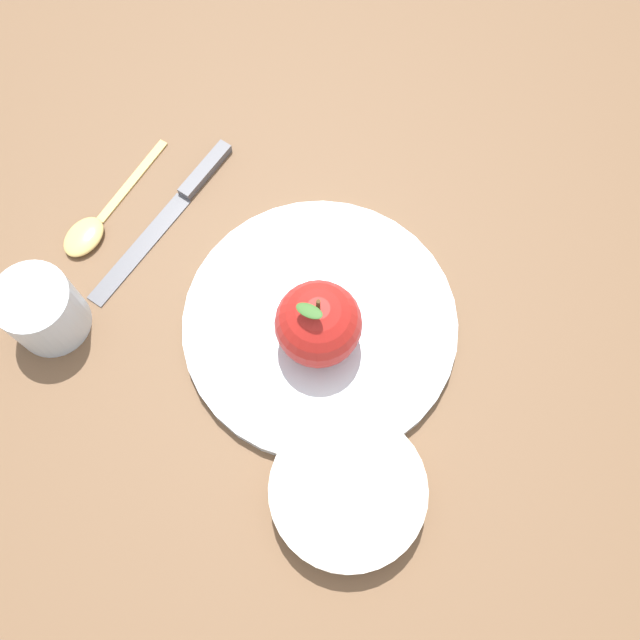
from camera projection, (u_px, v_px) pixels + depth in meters
The scene contains 7 objects.
ground_plane at pixel (291, 289), 0.69m from camera, with size 2.40×2.40×0.00m, color brown.
dinner_plate at pixel (320, 324), 0.67m from camera, with size 0.26×0.26×0.02m.
apple at pixel (318, 324), 0.62m from camera, with size 0.08×0.08×0.09m.
side_bowl at pixel (348, 492), 0.60m from camera, with size 0.13×0.13×0.04m.
cup at pixel (41, 309), 0.65m from camera, with size 0.07×0.07×0.07m.
knife at pixel (175, 206), 0.72m from camera, with size 0.21×0.06×0.01m.
spoon at pixel (94, 225), 0.71m from camera, with size 0.16×0.06×0.01m.
Camera 1 is at (0.17, 0.22, 0.64)m, focal length 39.71 mm.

